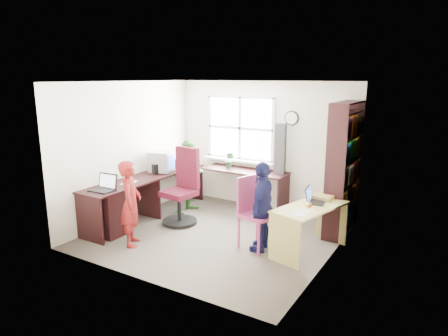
% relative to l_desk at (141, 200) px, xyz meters
% --- Properties ---
extents(room, '(3.64, 3.44, 2.44)m').
position_rel_l_desk_xyz_m(room, '(1.32, 0.38, 0.76)').
color(room, '#3F3931').
rests_on(room, ground).
extents(l_desk, '(2.38, 2.95, 0.75)m').
position_rel_l_desk_xyz_m(l_desk, '(0.00, 0.00, 0.00)').
color(l_desk, black).
rests_on(l_desk, ground).
extents(right_desk, '(0.85, 1.30, 0.69)m').
position_rel_l_desk_xyz_m(right_desk, '(2.79, 0.45, 0.05)').
color(right_desk, tan).
rests_on(right_desk, ground).
extents(bookshelf, '(0.30, 1.02, 2.10)m').
position_rel_l_desk_xyz_m(bookshelf, '(2.96, 1.47, 0.55)').
color(bookshelf, black).
rests_on(bookshelf, ground).
extents(swivel_chair, '(0.65, 0.65, 1.29)m').
position_rel_l_desk_xyz_m(swivel_chair, '(0.50, 0.49, 0.10)').
color(swivel_chair, black).
rests_on(swivel_chair, ground).
extents(wooden_chair, '(0.57, 0.57, 1.06)m').
position_rel_l_desk_xyz_m(wooden_chair, '(2.02, 0.21, 0.12)').
color(wooden_chair, '#A8386A').
rests_on(wooden_chair, ground).
extents(crt_monitor, '(0.46, 0.43, 0.38)m').
position_rel_l_desk_xyz_m(crt_monitor, '(-0.19, 0.78, 0.49)').
color(crt_monitor, '#ACABB0').
rests_on(crt_monitor, l_desk).
extents(laptop_left, '(0.38, 0.32, 0.25)m').
position_rel_l_desk_xyz_m(laptop_left, '(-0.17, -0.62, 0.35)').
color(laptop_left, black).
rests_on(laptop_left, l_desk).
extents(laptop_right, '(0.31, 0.36, 0.22)m').
position_rel_l_desk_xyz_m(laptop_right, '(2.76, 0.65, 0.29)').
color(laptop_right, black).
rests_on(laptop_right, right_desk).
extents(speaker_a, '(0.11, 0.11, 0.18)m').
position_rel_l_desk_xyz_m(speaker_a, '(-0.18, 0.59, 0.38)').
color(speaker_a, black).
rests_on(speaker_a, l_desk).
extents(speaker_b, '(0.11, 0.11, 0.18)m').
position_rel_l_desk_xyz_m(speaker_b, '(-0.15, 1.17, 0.38)').
color(speaker_b, black).
rests_on(speaker_b, l_desk).
extents(cd_tower, '(0.21, 0.19, 0.91)m').
position_rel_l_desk_xyz_m(cd_tower, '(1.73, 1.80, 0.75)').
color(cd_tower, black).
rests_on(cd_tower, l_desk).
extents(game_box, '(0.33, 0.33, 0.06)m').
position_rel_l_desk_xyz_m(game_box, '(2.82, 0.89, 0.26)').
color(game_box, red).
rests_on(game_box, right_desk).
extents(paper_a, '(0.30, 0.35, 0.00)m').
position_rel_l_desk_xyz_m(paper_a, '(-0.16, -0.10, 0.30)').
color(paper_a, '#B8B4AE').
rests_on(paper_a, l_desk).
extents(paper_b, '(0.24, 0.32, 0.00)m').
position_rel_l_desk_xyz_m(paper_b, '(2.77, 0.09, 0.24)').
color(paper_b, '#B8B4AE').
rests_on(paper_b, right_desk).
extents(potted_plant, '(0.18, 0.15, 0.31)m').
position_rel_l_desk_xyz_m(potted_plant, '(0.73, 1.70, 0.45)').
color(potted_plant, '#2B6D38').
rests_on(potted_plant, l_desk).
extents(person_red, '(0.52, 0.56, 1.29)m').
position_rel_l_desk_xyz_m(person_red, '(0.42, -0.67, 0.19)').
color(person_red, maroon).
rests_on(person_red, ground).
extents(person_green, '(0.55, 0.68, 1.34)m').
position_rel_l_desk_xyz_m(person_green, '(0.28, 1.04, 0.22)').
color(person_green, '#337930').
rests_on(person_green, ground).
extents(person_navy, '(0.45, 0.81, 1.31)m').
position_rel_l_desk_xyz_m(person_navy, '(2.17, 0.17, 0.20)').
color(person_navy, '#141740').
rests_on(person_navy, ground).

